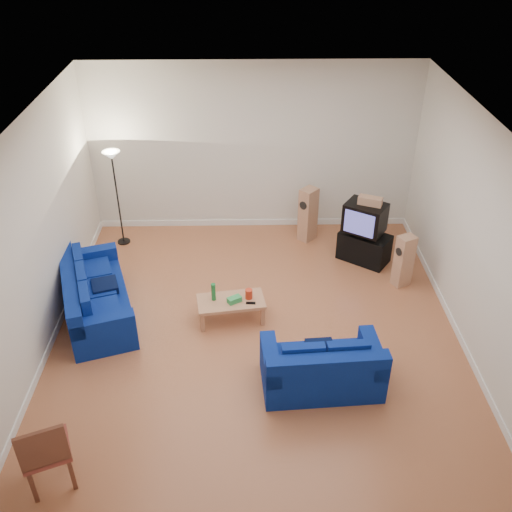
{
  "coord_description": "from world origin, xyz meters",
  "views": [
    {
      "loc": [
        -0.14,
        -6.58,
        5.62
      ],
      "look_at": [
        0.0,
        0.4,
        1.1
      ],
      "focal_mm": 40.0,
      "sensor_mm": 36.0,
      "label": 1
    }
  ],
  "objects_px": {
    "television": "(365,218)",
    "sofa_three_seat": "(93,299)",
    "coffee_table": "(231,303)",
    "tv_stand": "(364,247)",
    "sofa_loveseat": "(322,370)"
  },
  "relations": [
    {
      "from": "television",
      "to": "sofa_three_seat",
      "type": "bearing_deg",
      "value": -128.81
    },
    {
      "from": "coffee_table",
      "to": "tv_stand",
      "type": "relative_size",
      "value": 1.25
    },
    {
      "from": "sofa_three_seat",
      "to": "tv_stand",
      "type": "height_order",
      "value": "sofa_three_seat"
    },
    {
      "from": "sofa_loveseat",
      "to": "coffee_table",
      "type": "bearing_deg",
      "value": 126.55
    },
    {
      "from": "sofa_loveseat",
      "to": "tv_stand",
      "type": "distance_m",
      "value": 3.28
    },
    {
      "from": "sofa_three_seat",
      "to": "television",
      "type": "bearing_deg",
      "value": 89.88
    },
    {
      "from": "coffee_table",
      "to": "television",
      "type": "bearing_deg",
      "value": 35.15
    },
    {
      "from": "sofa_three_seat",
      "to": "television",
      "type": "relative_size",
      "value": 2.76
    },
    {
      "from": "tv_stand",
      "to": "sofa_loveseat",
      "type": "bearing_deg",
      "value": -74.1
    },
    {
      "from": "sofa_loveseat",
      "to": "tv_stand",
      "type": "height_order",
      "value": "sofa_loveseat"
    },
    {
      "from": "sofa_loveseat",
      "to": "coffee_table",
      "type": "height_order",
      "value": "sofa_loveseat"
    },
    {
      "from": "sofa_three_seat",
      "to": "coffee_table",
      "type": "bearing_deg",
      "value": 67.33
    },
    {
      "from": "sofa_loveseat",
      "to": "sofa_three_seat",
      "type": "bearing_deg",
      "value": 150.55
    },
    {
      "from": "tv_stand",
      "to": "television",
      "type": "distance_m",
      "value": 0.62
    },
    {
      "from": "sofa_loveseat",
      "to": "tv_stand",
      "type": "bearing_deg",
      "value": 66.31
    }
  ]
}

